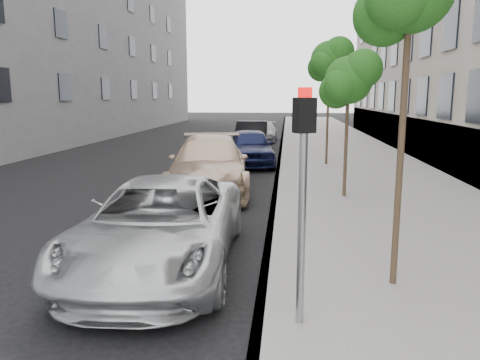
# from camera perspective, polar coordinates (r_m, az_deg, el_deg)

# --- Properties ---
(ground) EXTENTS (160.00, 160.00, 0.00)m
(ground) POSITION_cam_1_polar(r_m,az_deg,el_deg) (6.56, -8.63, -17.37)
(ground) COLOR black
(ground) RESTS_ON ground
(sidewalk) EXTENTS (6.40, 72.00, 0.14)m
(sidewalk) POSITION_cam_1_polar(r_m,az_deg,el_deg) (29.90, 11.11, 4.38)
(sidewalk) COLOR gray
(sidewalk) RESTS_ON ground
(curb) EXTENTS (0.15, 72.00, 0.14)m
(curb) POSITION_cam_1_polar(r_m,az_deg,el_deg) (29.77, 5.10, 4.50)
(curb) COLOR #9E9B93
(curb) RESTS_ON ground
(tree_mid) EXTENTS (1.69, 1.49, 4.15)m
(tree_mid) POSITION_cam_1_polar(r_m,az_deg,el_deg) (13.74, 13.21, 11.78)
(tree_mid) COLOR #38281C
(tree_mid) RESTS_ON sidewalk
(tree_far) EXTENTS (1.86, 1.66, 5.27)m
(tree_far) POSITION_cam_1_polar(r_m,az_deg,el_deg) (20.25, 10.94, 14.19)
(tree_far) COLOR #38281C
(tree_far) RESTS_ON sidewalk
(signal_pole) EXTENTS (0.29, 0.26, 2.99)m
(signal_pole) POSITION_cam_1_polar(r_m,az_deg,el_deg) (5.78, 7.67, 0.05)
(signal_pole) COLOR #939699
(signal_pole) RESTS_ON sidewalk
(minivan) EXTENTS (2.78, 5.68, 1.55)m
(minivan) POSITION_cam_1_polar(r_m,az_deg,el_deg) (8.43, -9.66, -5.40)
(minivan) COLOR silver
(minivan) RESTS_ON ground
(suv) EXTENTS (3.16, 6.24, 1.74)m
(suv) POSITION_cam_1_polar(r_m,az_deg,el_deg) (14.87, -3.80, 1.87)
(suv) COLOR #CCAE91
(suv) RESTS_ON ground
(sedan_blue) EXTENTS (2.57, 4.94, 1.60)m
(sedan_blue) POSITION_cam_1_polar(r_m,az_deg,el_deg) (20.64, 1.25, 4.05)
(sedan_blue) COLOR #101537
(sedan_blue) RESTS_ON ground
(sedan_black) EXTENTS (1.86, 4.96, 1.62)m
(sedan_black) POSITION_cam_1_polar(r_m,az_deg,el_deg) (26.21, 1.45, 5.38)
(sedan_black) COLOR black
(sedan_black) RESTS_ON ground
(sedan_rear) EXTENTS (1.89, 4.47, 1.29)m
(sedan_rear) POSITION_cam_1_polar(r_m,az_deg,el_deg) (31.44, 2.82, 5.88)
(sedan_rear) COLOR #A1A5A9
(sedan_rear) RESTS_ON ground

